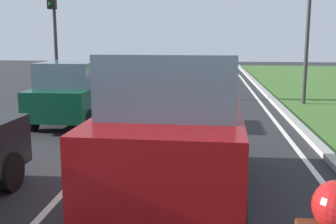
{
  "coord_description": "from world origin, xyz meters",
  "views": [
    {
      "loc": [
        1.59,
        2.57,
        2.49
      ],
      "look_at": [
        0.92,
        9.6,
        1.2
      ],
      "focal_mm": 44.53,
      "sensor_mm": 36.0,
      "label": 1
    }
  ],
  "objects_px": {
    "traffic_light_near_right": "(310,8)",
    "traffic_light_overhead_left": "(53,19)",
    "car_suv_ahead": "(176,125)",
    "car_hatchback_far": "(74,92)"
  },
  "relations": [
    {
      "from": "car_hatchback_far",
      "to": "traffic_light_overhead_left",
      "type": "bearing_deg",
      "value": 116.73
    },
    {
      "from": "car_suv_ahead",
      "to": "car_hatchback_far",
      "type": "bearing_deg",
      "value": 124.0
    },
    {
      "from": "traffic_light_near_right",
      "to": "traffic_light_overhead_left",
      "type": "relative_size",
      "value": 1.1
    },
    {
      "from": "car_suv_ahead",
      "to": "traffic_light_overhead_left",
      "type": "relative_size",
      "value": 1.01
    },
    {
      "from": "car_suv_ahead",
      "to": "car_hatchback_far",
      "type": "relative_size",
      "value": 1.22
    },
    {
      "from": "car_suv_ahead",
      "to": "traffic_light_near_right",
      "type": "bearing_deg",
      "value": 68.66
    },
    {
      "from": "car_suv_ahead",
      "to": "car_hatchback_far",
      "type": "height_order",
      "value": "car_suv_ahead"
    },
    {
      "from": "car_suv_ahead",
      "to": "traffic_light_overhead_left",
      "type": "height_order",
      "value": "traffic_light_overhead_left"
    },
    {
      "from": "traffic_light_near_right",
      "to": "traffic_light_overhead_left",
      "type": "distance_m",
      "value": 9.69
    },
    {
      "from": "traffic_light_overhead_left",
      "to": "traffic_light_near_right",
      "type": "bearing_deg",
      "value": -6.55
    }
  ]
}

